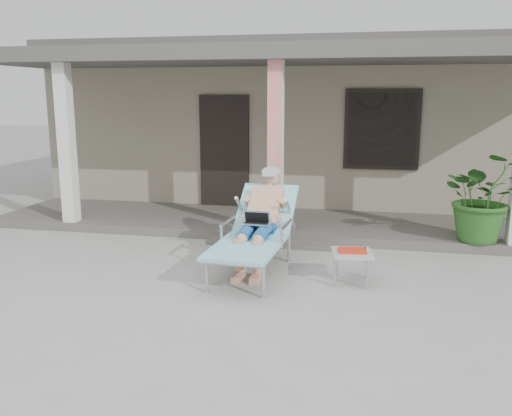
# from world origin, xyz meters

# --- Properties ---
(ground) EXTENTS (60.00, 60.00, 0.00)m
(ground) POSITION_xyz_m (0.00, 0.00, 0.00)
(ground) COLOR #9E9E99
(ground) RESTS_ON ground
(house) EXTENTS (10.40, 5.40, 3.30)m
(house) POSITION_xyz_m (0.00, 6.50, 1.67)
(house) COLOR gray
(house) RESTS_ON ground
(porch_deck) EXTENTS (10.00, 2.00, 0.15)m
(porch_deck) POSITION_xyz_m (0.00, 3.00, 0.07)
(porch_deck) COLOR #605B56
(porch_deck) RESTS_ON ground
(porch_overhang) EXTENTS (10.00, 2.30, 2.85)m
(porch_overhang) POSITION_xyz_m (0.00, 2.95, 2.79)
(porch_overhang) COLOR silver
(porch_overhang) RESTS_ON porch_deck
(porch_step) EXTENTS (2.00, 0.30, 0.07)m
(porch_step) POSITION_xyz_m (0.00, 1.85, 0.04)
(porch_step) COLOR #605B56
(porch_step) RESTS_ON ground
(lounger) EXTENTS (0.89, 2.11, 1.35)m
(lounger) POSITION_xyz_m (0.01, 0.75, 0.83)
(lounger) COLOR #B7B7BC
(lounger) RESTS_ON ground
(side_table) EXTENTS (0.53, 0.53, 0.42)m
(side_table) POSITION_xyz_m (1.25, 0.44, 0.36)
(side_table) COLOR #ADADA8
(side_table) RESTS_ON ground
(potted_palm) EXTENTS (1.30, 1.16, 1.32)m
(potted_palm) POSITION_xyz_m (3.05, 2.25, 0.81)
(potted_palm) COLOR #26591E
(potted_palm) RESTS_ON porch_deck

